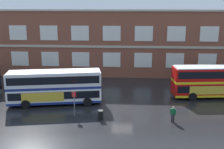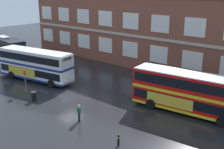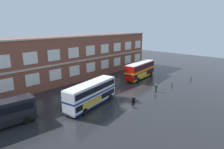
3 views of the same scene
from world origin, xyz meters
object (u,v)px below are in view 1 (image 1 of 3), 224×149
Objects in this scene: waiting_passenger at (173,113)px; bus_stand_flag at (74,101)px; double_decker_middle at (216,81)px; station_litter_bin at (101,115)px; double_decker_near at (55,87)px.

waiting_passenger is 0.63× the size of bus_stand_flag.
station_litter_bin is at bearing -149.35° from double_decker_middle.
waiting_passenger is (-6.55, -8.46, -1.22)m from double_decker_middle.
double_decker_near is at bearing -169.07° from double_decker_middle.
waiting_passenger is at bearing -18.86° from double_decker_near.
double_decker_middle is (20.01, 3.86, 0.00)m from double_decker_near.
station_litter_bin is (5.97, -4.46, -1.63)m from double_decker_near.
double_decker_middle reaches higher than station_litter_bin.
bus_stand_flag is at bearing -49.41° from double_decker_near.
bus_stand_flag is (-16.99, -7.38, -0.51)m from double_decker_middle.
station_litter_bin is at bearing -36.76° from double_decker_near.
double_decker_middle is 18.53m from bus_stand_flag.
station_litter_bin is at bearing -17.61° from bus_stand_flag.
waiting_passenger is 10.51m from bus_stand_flag.
double_decker_middle is 10.77m from waiting_passenger.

